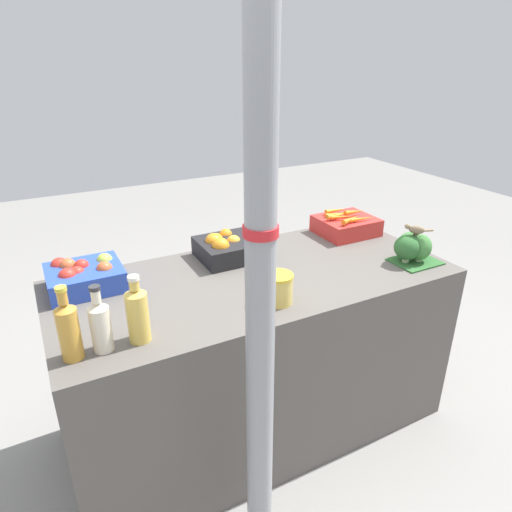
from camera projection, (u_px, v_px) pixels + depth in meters
ground_plane at (256, 419)px, 2.44m from camera, size 10.00×10.00×0.00m
market_table at (256, 353)px, 2.26m from camera, size 1.82×0.82×0.86m
support_pole at (261, 253)px, 1.27m from camera, size 0.10×0.10×2.56m
apple_crate at (84, 276)px, 1.97m from camera, size 0.31×0.27×0.13m
orange_crate at (228, 247)px, 2.25m from camera, size 0.31×0.27×0.13m
carrot_crate at (346, 225)px, 2.56m from camera, size 0.31×0.27×0.13m
broccoli_pile at (413, 247)px, 2.20m from camera, size 0.23×0.19×0.15m
juice_bottle_amber at (69, 329)px, 1.48m from camera, size 0.07×0.07×0.27m
juice_bottle_cloudy at (100, 324)px, 1.53m from camera, size 0.07×0.07×0.25m
juice_bottle_golden at (138, 314)px, 1.58m from camera, size 0.08×0.08×0.25m
pickle_jar at (278, 288)px, 1.84m from camera, size 0.12×0.12×0.13m
sparrow_bird at (416, 229)px, 2.15m from camera, size 0.10×0.11×0.05m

